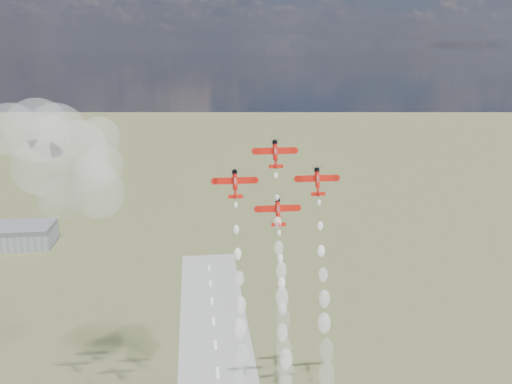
{
  "coord_description": "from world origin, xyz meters",
  "views": [
    {
      "loc": [
        -6.22,
        -150.11,
        119.94
      ],
      "look_at": [
        11.13,
        0.05,
        78.85
      ],
      "focal_mm": 38.0,
      "sensor_mm": 36.0,
      "label": 1
    }
  ],
  "objects_px": {
    "hangar": "(11,236)",
    "plane_left": "(235,183)",
    "plane_slot": "(278,211)",
    "plane_lead": "(275,153)",
    "plane_right": "(317,181)"
  },
  "relations": [
    {
      "from": "plane_left",
      "to": "plane_slot",
      "type": "height_order",
      "value": "plane_left"
    },
    {
      "from": "hangar",
      "to": "plane_lead",
      "type": "distance_m",
      "value": 238.78
    },
    {
      "from": "hangar",
      "to": "plane_left",
      "type": "height_order",
      "value": "plane_left"
    },
    {
      "from": "hangar",
      "to": "plane_right",
      "type": "distance_m",
      "value": 245.59
    },
    {
      "from": "plane_left",
      "to": "hangar",
      "type": "bearing_deg",
      "value": 124.79
    },
    {
      "from": "plane_lead",
      "to": "plane_slot",
      "type": "height_order",
      "value": "plane_lead"
    },
    {
      "from": "plane_lead",
      "to": "plane_slot",
      "type": "distance_m",
      "value": 16.87
    },
    {
      "from": "plane_left",
      "to": "plane_slot",
      "type": "bearing_deg",
      "value": -14.23
    },
    {
      "from": "hangar",
      "to": "plane_lead",
      "type": "bearing_deg",
      "value": -52.23
    },
    {
      "from": "plane_left",
      "to": "plane_slot",
      "type": "xyz_separation_m",
      "value": [
        12.05,
        -3.06,
        -7.86
      ]
    },
    {
      "from": "plane_right",
      "to": "plane_slot",
      "type": "height_order",
      "value": "plane_right"
    },
    {
      "from": "plane_lead",
      "to": "plane_left",
      "type": "xyz_separation_m",
      "value": [
        -12.05,
        -3.06,
        -7.86
      ]
    },
    {
      "from": "plane_left",
      "to": "plane_right",
      "type": "distance_m",
      "value": 24.1
    },
    {
      "from": "plane_left",
      "to": "plane_right",
      "type": "bearing_deg",
      "value": 0.0
    },
    {
      "from": "plane_left",
      "to": "plane_slot",
      "type": "relative_size",
      "value": 1.0
    }
  ]
}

